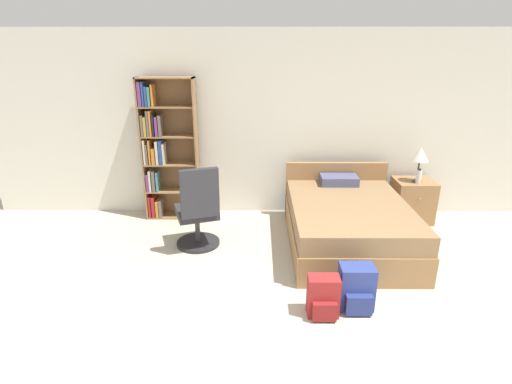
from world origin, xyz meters
name	(u,v)px	position (x,y,z in m)	size (l,w,h in m)	color
ground_plane	(335,370)	(0.00, 0.00, 0.00)	(14.00, 14.00, 0.00)	#BCB29E
wall_back	(300,126)	(0.00, 3.23, 1.30)	(9.00, 0.06, 2.60)	silver
bookshelf	(163,149)	(-1.93, 3.00, 1.01)	(0.76, 0.27, 1.98)	olive
bed	(347,222)	(0.51, 2.13, 0.30)	(1.42, 1.93, 0.82)	olive
office_chair	(198,213)	(-1.32, 2.00, 0.47)	(0.62, 0.68, 1.07)	#232326
nightstand	(412,200)	(1.60, 2.89, 0.30)	(0.53, 0.50, 0.59)	olive
table_lamp	(420,155)	(1.60, 2.85, 0.97)	(0.23, 0.23, 0.48)	#333333
water_bottle	(419,176)	(1.59, 2.77, 0.69)	(0.07, 0.07, 0.21)	silver
backpack_blue	(356,288)	(0.33, 0.80, 0.21)	(0.32, 0.30, 0.43)	navy
backpack_red	(323,298)	(0.00, 0.68, 0.19)	(0.29, 0.23, 0.39)	maroon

